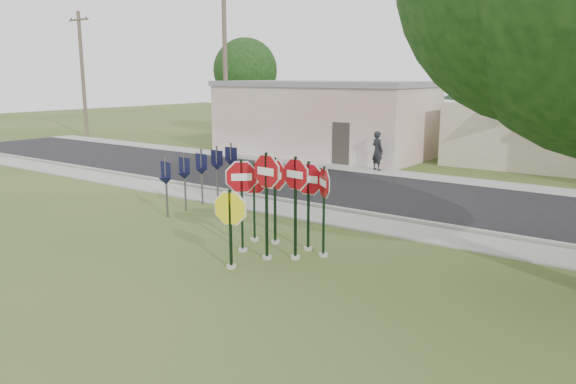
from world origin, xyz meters
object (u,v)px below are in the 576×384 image
Objects in this scene: stop_sign_yellow at (230,220)px; stop_sign_left at (242,192)px; pedestrian at (377,151)px; stop_sign_center at (266,189)px; utility_pole_near at (225,67)px.

stop_sign_left is at bearing 118.97° from stop_sign_yellow.
stop_sign_left is 13.65m from pedestrian.
stop_sign_center is 1.23m from stop_sign_yellow.
stop_sign_center is at bearing 128.78° from pedestrian.
stop_sign_yellow is 0.80× the size of stop_sign_left.
utility_pole_near reaches higher than stop_sign_yellow.
utility_pole_near reaches higher than stop_sign_left.
stop_sign_center reaches higher than stop_sign_left.
stop_sign_left is (-0.90, 0.11, -0.20)m from stop_sign_center.
utility_pole_near is at bearing 132.71° from stop_sign_yellow.
pedestrian is (-3.01, 13.30, -0.60)m from stop_sign_left.
utility_pole_near is 11.10m from pedestrian.
stop_sign_center is at bearing -44.72° from utility_pole_near.
stop_sign_center is 13.99m from pedestrian.
stop_sign_left is 19.64m from utility_pole_near.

